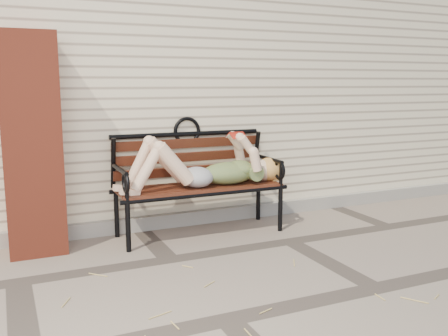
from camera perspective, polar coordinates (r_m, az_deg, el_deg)
name	(u,v)px	position (r m, az deg, el deg)	size (l,w,h in m)	color
ground	(290,241)	(5.04, 7.56, -8.32)	(80.00, 80.00, 0.00)	#7C6B5F
house_wall	(185,86)	(7.51, -4.43, 9.29)	(8.00, 4.00, 3.00)	#F6E6C0
foundation_strip	(246,211)	(5.83, 2.55, -4.97)	(8.00, 0.10, 0.15)	#9A948B
brick_pillar	(31,145)	(4.85, -21.16, 2.51)	(0.50, 0.50, 2.00)	#993722
garden_bench	(196,169)	(5.20, -3.25, -0.09)	(1.85, 0.73, 1.19)	black
reading_woman	(202,167)	(5.06, -2.51, 0.12)	(1.74, 0.40, 0.55)	#0A414B
straw_scatter	(225,294)	(3.82, 0.15, -14.19)	(2.63, 1.49, 0.01)	tan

